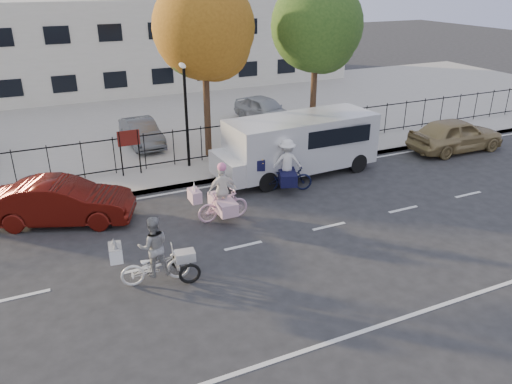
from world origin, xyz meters
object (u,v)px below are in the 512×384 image
white_van (299,143)px  lot_car_c (142,132)px  unicorn_bike (222,199)px  gold_sedan (456,135)px  lamppost (185,95)px  bull_bike (286,170)px  lot_car_d (265,110)px  red_sedan (62,202)px  zebra_trike (155,257)px

white_van → lot_car_c: bearing=127.4°
unicorn_bike → gold_sedan: unicorn_bike is taller
lamppost → bull_bike: size_ratio=1.96×
gold_sedan → lot_car_c: gold_sedan is taller
white_van → lot_car_d: bearing=72.1°
unicorn_bike → red_sedan: size_ratio=0.45×
lamppost → zebra_trike: 8.59m
gold_sedan → white_van: bearing=87.9°
unicorn_bike → bull_bike: (3.03, 1.30, 0.05)m
unicorn_bike → lamppost: bearing=-5.4°
lot_car_c → unicorn_bike: bearing=-88.7°
zebra_trike → red_sedan: bearing=28.5°
zebra_trike → red_sedan: (-1.85, 4.62, 0.00)m
red_sedan → lot_car_d: 13.26m
gold_sedan → lot_car_d: bearing=40.4°
zebra_trike → unicorn_bike: size_ratio=1.10×
zebra_trike → gold_sedan: zebra_trike is taller
unicorn_bike → white_van: 5.06m
unicorn_bike → zebra_trike: bearing=132.3°
zebra_trike → lot_car_d: 15.19m
white_van → red_sedan: white_van is taller
lot_car_c → lot_car_d: (6.82, 1.14, 0.09)m
zebra_trike → bull_bike: bull_bike is taller
lot_car_c → lot_car_d: size_ratio=0.90×
lamppost → unicorn_bike: size_ratio=2.17×
lot_car_d → white_van: bearing=-116.1°
red_sedan → gold_sedan: 16.88m
lot_car_c → red_sedan: bearing=-125.3°
white_van → lot_car_d: (1.84, 6.97, -0.46)m
gold_sedan → unicorn_bike: bearing=101.5°
white_van → lot_car_c: white_van is taller
lamppost → unicorn_bike: lamppost is taller
lamppost → gold_sedan: (11.72, -2.82, -2.35)m
red_sedan → lot_car_c: bearing=-10.8°
bull_bike → white_van: bearing=-23.7°
red_sedan → lot_car_d: bearing=-33.9°
zebra_trike → lot_car_c: bearing=-4.4°
bull_bike → red_sedan: bull_bike is taller
lamppost → lot_car_c: size_ratio=1.20×
gold_sedan → zebra_trike: bearing=109.2°
gold_sedan → red_sedan: bearing=92.1°
unicorn_bike → white_van: bearing=-58.8°
lamppost → white_van: lamppost is taller
unicorn_bike → red_sedan: bearing=66.9°
lamppost → white_van: bearing=-30.9°
bull_bike → gold_sedan: size_ratio=0.49×
bull_bike → lot_car_c: bearing=47.2°
lamppost → white_van: size_ratio=0.65×
white_van → lot_car_c: size_ratio=1.85×
lamppost → unicorn_bike: 5.49m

